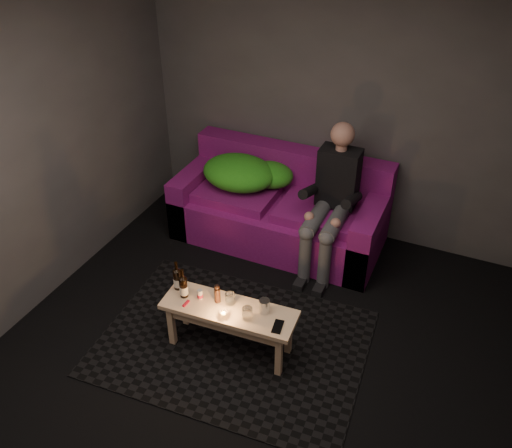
{
  "coord_description": "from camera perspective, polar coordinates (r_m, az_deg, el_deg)",
  "views": [
    {
      "loc": [
        1.17,
        -2.39,
        3.25
      ],
      "look_at": [
        -0.44,
        1.16,
        0.57
      ],
      "focal_mm": 38.0,
      "sensor_mm": 36.0,
      "label": 1
    }
  ],
  "objects": [
    {
      "name": "coffee_table",
      "position": [
        4.17,
        -2.85,
        -9.58
      ],
      "size": [
        1.05,
        0.39,
        0.42
      ],
      "rotation": [
        0.0,
        0.0,
        0.06
      ],
      "color": "#EBB789",
      "rests_on": "rug"
    },
    {
      "name": "beer_bottle_b",
      "position": [
        4.19,
        -7.64,
        -6.53
      ],
      "size": [
        0.07,
        0.07,
        0.26
      ],
      "color": "black",
      "rests_on": "coffee_table"
    },
    {
      "name": "tumbler_back",
      "position": [
        4.13,
        -2.75,
        -7.85
      ],
      "size": [
        0.08,
        0.08,
        0.09
      ],
      "primitive_type": "cylinder",
      "rotation": [
        0.0,
        0.0,
        0.07
      ],
      "color": "white",
      "rests_on": "coffee_table"
    },
    {
      "name": "smartphone",
      "position": [
        3.97,
        2.31,
        -10.74
      ],
      "size": [
        0.09,
        0.15,
        0.01
      ],
      "primitive_type": "cube",
      "rotation": [
        0.0,
        0.0,
        0.15
      ],
      "color": "black",
      "rests_on": "coffee_table"
    },
    {
      "name": "rug",
      "position": [
        4.45,
        -2.43,
        -12.35
      ],
      "size": [
        2.16,
        1.64,
        0.01
      ],
      "primitive_type": "cube",
      "rotation": [
        0.0,
        0.0,
        0.06
      ],
      "color": "black",
      "rests_on": "floor"
    },
    {
      "name": "room",
      "position": [
        3.48,
        1.86,
        7.05
      ],
      "size": [
        4.5,
        4.5,
        4.5
      ],
      "color": "silver",
      "rests_on": "ground"
    },
    {
      "name": "tealight",
      "position": [
        4.04,
        -3.44,
        -9.44
      ],
      "size": [
        0.05,
        0.05,
        0.04
      ],
      "color": "white",
      "rests_on": "coffee_table"
    },
    {
      "name": "beer_bottle_a",
      "position": [
        4.26,
        -8.27,
        -5.72
      ],
      "size": [
        0.06,
        0.06,
        0.26
      ],
      "color": "black",
      "rests_on": "coffee_table"
    },
    {
      "name": "sofa",
      "position": [
        5.39,
        2.62,
        1.46
      ],
      "size": [
        2.02,
        0.91,
        0.87
      ],
      "color": "#7A1064",
      "rests_on": "floor"
    },
    {
      "name": "red_lighter",
      "position": [
        4.18,
        -7.38,
        -8.29
      ],
      "size": [
        0.02,
        0.07,
        0.01
      ],
      "primitive_type": "cube",
      "rotation": [
        0.0,
        0.0,
        -0.05
      ],
      "color": "#B60B23",
      "rests_on": "coffee_table"
    },
    {
      "name": "green_blanket",
      "position": [
        5.33,
        -1.17,
        5.41
      ],
      "size": [
        0.89,
        0.61,
        0.3
      ],
      "color": "green",
      "rests_on": "sofa"
    },
    {
      "name": "steel_cup",
      "position": [
        4.05,
        0.88,
        -8.64
      ],
      "size": [
        0.1,
        0.1,
        0.11
      ],
      "primitive_type": "cylinder",
      "rotation": [
        0.0,
        0.0,
        -0.33
      ],
      "color": "silver",
      "rests_on": "coffee_table"
    },
    {
      "name": "person",
      "position": [
        4.9,
        7.99,
        2.81
      ],
      "size": [
        0.36,
        0.84,
        1.35
      ],
      "color": "black",
      "rests_on": "sofa"
    },
    {
      "name": "pepper_mill",
      "position": [
        4.14,
        -4.09,
        -7.49
      ],
      "size": [
        0.05,
        0.05,
        0.12
      ],
      "primitive_type": "cylinder",
      "rotation": [
        0.0,
        0.0,
        -0.0
      ],
      "color": "black",
      "rests_on": "coffee_table"
    },
    {
      "name": "floor",
      "position": [
        4.2,
        -1.15,
        -16.16
      ],
      "size": [
        4.5,
        4.5,
        0.0
      ],
      "primitive_type": "plane",
      "color": "black",
      "rests_on": "ground"
    },
    {
      "name": "salt_shaker",
      "position": [
        4.18,
        -5.91,
        -7.39
      ],
      "size": [
        0.04,
        0.04,
        0.09
      ],
      "primitive_type": "cylinder",
      "rotation": [
        0.0,
        0.0,
        0.06
      ],
      "color": "silver",
      "rests_on": "coffee_table"
    },
    {
      "name": "tumbler_front",
      "position": [
        4.0,
        -0.93,
        -9.39
      ],
      "size": [
        0.08,
        0.08,
        0.1
      ],
      "primitive_type": "cylinder",
      "rotation": [
        0.0,
        0.0,
        -0.05
      ],
      "color": "white",
      "rests_on": "coffee_table"
    }
  ]
}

